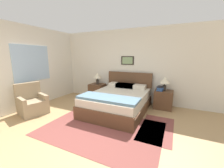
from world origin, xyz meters
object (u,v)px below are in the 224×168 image
bed (118,101)px  nightstand_near_window (97,91)px  table_lamp_by_door (165,81)px  nightstand_by_door (163,99)px  table_lamp_near_window (97,76)px  armchair (32,104)px

bed → nightstand_near_window: (-1.23, 0.79, -0.02)m
table_lamp_by_door → nightstand_by_door: bearing=-81.3°
table_lamp_near_window → table_lamp_by_door: same height
nightstand_by_door → nightstand_near_window: bearing=180.0°
armchair → nightstand_near_window: (0.96, 2.06, -0.00)m
armchair → bed: bearing=136.1°
table_lamp_near_window → table_lamp_by_door: size_ratio=1.00×
nightstand_near_window → table_lamp_by_door: table_lamp_by_door is taller
table_lamp_by_door → armchair: bearing=-148.6°
bed → table_lamp_by_door: bed is taller
nightstand_by_door → table_lamp_by_door: 0.60m
bed → table_lamp_near_window: 1.58m
nightstand_near_window → nightstand_by_door: same height
table_lamp_near_window → nightstand_by_door: bearing=-0.6°
nightstand_near_window → table_lamp_by_door: size_ratio=1.36×
nightstand_by_door → table_lamp_near_window: size_ratio=1.36×
nightstand_by_door → table_lamp_by_door: bearing=98.7°
bed → nightstand_by_door: bed is taller
bed → nightstand_by_door: 1.46m
armchair → table_lamp_by_door: (3.42, 2.09, 0.59)m
armchair → table_lamp_near_window: table_lamp_near_window is taller
armchair → table_lamp_by_door: 4.05m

